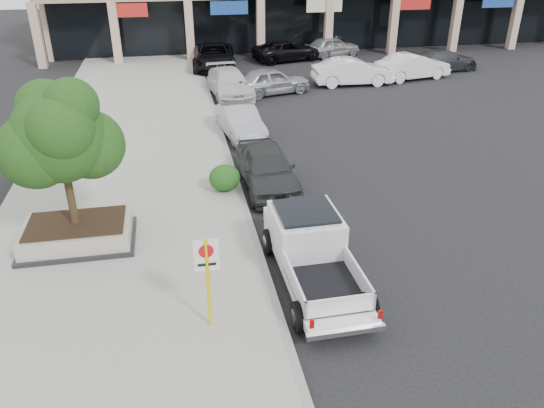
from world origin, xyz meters
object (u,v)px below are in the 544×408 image
(lot_car_d, at_px, (288,51))
(lot_car_c, at_px, (443,60))
(planter_tree, at_px, (65,135))
(lot_car_f, at_px, (413,66))
(planter, at_px, (78,233))
(lot_car_a, at_px, (271,81))
(curb_car_b, at_px, (240,122))
(pickup_truck, at_px, (315,255))
(lot_car_b, at_px, (352,72))
(curb_car_a, at_px, (267,168))
(curb_car_d, at_px, (214,57))
(curb_car_c, at_px, (229,83))
(lot_car_e, at_px, (332,47))
(no_parking_sign, at_px, (207,271))

(lot_car_d, bearing_deg, lot_car_c, -133.06)
(planter_tree, relative_size, lot_car_f, 0.84)
(planter, bearing_deg, lot_car_f, 43.34)
(lot_car_a, bearing_deg, planter, 135.56)
(planter, relative_size, curb_car_b, 0.78)
(pickup_truck, bearing_deg, lot_car_b, 67.79)
(pickup_truck, bearing_deg, lot_car_c, 55.03)
(planter, relative_size, planter_tree, 0.80)
(planter_tree, height_order, curb_car_b, planter_tree)
(curb_car_a, height_order, lot_car_b, lot_car_b)
(curb_car_d, relative_size, lot_car_f, 1.25)
(curb_car_c, xyz_separation_m, lot_car_b, (7.54, 1.06, 0.07))
(planter_tree, distance_m, curb_car_c, 16.47)
(curb_car_d, bearing_deg, lot_car_a, -63.98)
(curb_car_a, distance_m, curb_car_b, 5.52)
(curb_car_c, bearing_deg, lot_car_e, 41.03)
(lot_car_b, height_order, lot_car_f, lot_car_b)
(pickup_truck, height_order, lot_car_a, pickup_truck)
(lot_car_f, bearing_deg, lot_car_e, 9.51)
(no_parking_sign, distance_m, lot_car_e, 30.95)
(planter, xyz_separation_m, curb_car_b, (5.94, 8.51, 0.20))
(pickup_truck, distance_m, lot_car_f, 23.08)
(no_parking_sign, relative_size, lot_car_e, 0.54)
(planter_tree, distance_m, curb_car_d, 22.77)
(pickup_truck, relative_size, lot_car_f, 1.11)
(curb_car_a, xyz_separation_m, curb_car_d, (-0.10, 19.00, 0.06))
(curb_car_a, bearing_deg, no_parking_sign, -111.71)
(curb_car_d, bearing_deg, curb_car_a, -84.61)
(curb_car_a, bearing_deg, lot_car_c, 44.81)
(curb_car_b, xyz_separation_m, lot_car_e, (8.99, 15.84, 0.05))
(planter, xyz_separation_m, lot_car_d, (11.44, 23.63, 0.23))
(planter_tree, relative_size, curb_car_c, 0.80)
(lot_car_b, height_order, lot_car_c, lot_car_b)
(lot_car_b, height_order, lot_car_d, lot_car_b)
(lot_car_d, bearing_deg, pickup_truck, 153.94)
(planter_tree, bearing_deg, curb_car_d, 74.92)
(planter, height_order, curb_car_a, curb_car_a)
(planter, bearing_deg, pickup_truck, -25.42)
(planter, distance_m, curb_car_d, 22.81)
(curb_car_d, height_order, lot_car_a, curb_car_d)
(no_parking_sign, xyz_separation_m, curb_car_a, (2.67, 7.38, -0.87))
(pickup_truck, distance_m, lot_car_c, 26.07)
(lot_car_f, bearing_deg, curb_car_b, 112.46)
(curb_car_b, xyz_separation_m, lot_car_b, (7.84, 7.75, 0.11))
(planter_tree, height_order, lot_car_b, planter_tree)
(lot_car_f, bearing_deg, lot_car_c, -72.62)
(no_parking_sign, relative_size, curb_car_b, 0.56)
(no_parking_sign, height_order, lot_car_c, no_parking_sign)
(curb_car_a, distance_m, lot_car_c, 21.49)
(pickup_truck, height_order, curb_car_c, pickup_truck)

